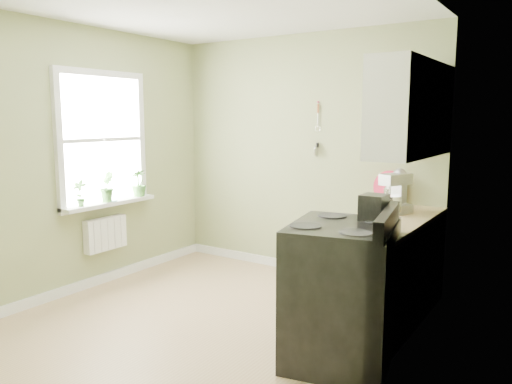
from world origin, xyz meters
The scene contains 21 objects.
floor centered at (0.00, 0.00, -0.01)m, with size 3.20×3.60×0.02m, color tan.
ceiling centered at (0.00, 0.00, 2.71)m, with size 3.20×3.60×0.02m, color white.
wall_back centered at (0.00, 1.81, 1.35)m, with size 3.20×0.02×2.70m, color #9BA36F.
wall_left centered at (-1.61, 0.00, 1.35)m, with size 0.02×3.60×2.70m, color #9BA36F.
wall_right centered at (1.61, 0.00, 1.35)m, with size 0.02×3.60×2.70m, color #9BA36F.
base_cabinets centered at (1.30, 1.00, 0.43)m, with size 0.60×1.60×0.87m, color white.
countertop centered at (1.29, 1.00, 0.89)m, with size 0.64×1.60×0.04m, color #D2B280.
upper_cabinets centered at (1.43, 1.10, 1.85)m, with size 0.35×1.40×0.80m, color white.
window centered at (-1.58, 0.30, 1.55)m, with size 0.06×1.14×1.44m.
window_sill centered at (-1.51, 0.30, 0.88)m, with size 0.18×1.14×0.04m, color white.
radiator centered at (-1.54, 0.25, 0.55)m, with size 0.12×0.50×0.35m, color white.
wall_utensils centered at (0.20, 1.78, 1.56)m, with size 0.02×0.14×0.58m.
stove centered at (1.28, 0.05, 0.52)m, with size 0.89×0.97×1.16m.
stand_mixer centered at (1.26, 1.26, 1.08)m, with size 0.30×0.37×0.41m.
kettle centered at (1.05, 1.72, 1.01)m, with size 0.20×0.12×0.20m.
coffee_maker centered at (1.40, 0.30, 1.06)m, with size 0.18×0.20×0.31m.
red_tray centered at (1.05, 1.72, 1.08)m, with size 0.34×0.34×0.02m, color #D1274B.
jar centered at (1.05, 0.30, 0.95)m, with size 0.07×0.07×0.07m.
plant_a centered at (-1.50, -0.07, 1.03)m, with size 0.14×0.10×0.27m, color #407932.
plant_b centered at (-1.50, 0.26, 1.06)m, with size 0.18×0.14×0.32m, color #407932.
plant_c centered at (-1.50, 0.72, 1.05)m, with size 0.17×0.17×0.30m, color #407932.
Camera 1 is at (2.68, -3.21, 1.78)m, focal length 35.00 mm.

